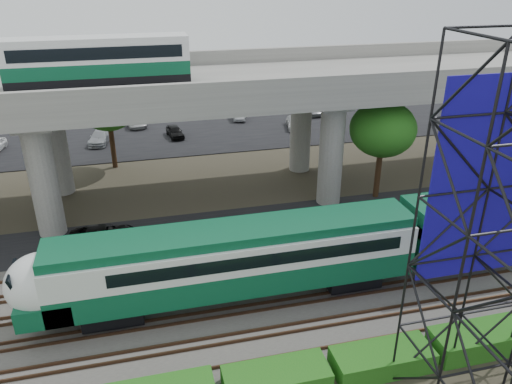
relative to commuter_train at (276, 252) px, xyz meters
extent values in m
plane|color=#474233|center=(-2.75, -2.00, -2.88)|extent=(140.00, 140.00, 0.00)
cube|color=slate|center=(-2.75, 0.00, -2.78)|extent=(90.00, 12.00, 0.20)
cube|color=black|center=(-2.75, 8.50, -2.84)|extent=(90.00, 5.00, 0.08)
cube|color=black|center=(-2.75, 32.00, -2.84)|extent=(90.00, 18.00, 0.08)
cube|color=slate|center=(-2.75, 54.00, -2.87)|extent=(140.00, 40.00, 0.03)
cube|color=#472D1E|center=(-2.75, -4.72, -2.60)|extent=(90.00, 0.08, 0.16)
cube|color=#472D1E|center=(-2.75, -3.28, -2.60)|extent=(90.00, 0.08, 0.16)
cube|color=#472D1E|center=(-2.75, -2.72, -2.60)|extent=(90.00, 0.08, 0.16)
cube|color=#472D1E|center=(-2.75, -1.28, -2.60)|extent=(90.00, 0.08, 0.16)
cube|color=#472D1E|center=(-2.75, -0.72, -2.60)|extent=(90.00, 0.08, 0.16)
cube|color=#472D1E|center=(-2.75, 0.72, -2.60)|extent=(90.00, 0.08, 0.16)
cube|color=#472D1E|center=(-2.75, 1.28, -2.60)|extent=(90.00, 0.08, 0.16)
cube|color=#472D1E|center=(-2.75, 2.72, -2.60)|extent=(90.00, 0.08, 0.16)
cube|color=#472D1E|center=(-2.75, 3.28, -2.60)|extent=(90.00, 0.08, 0.16)
cube|color=#472D1E|center=(-2.75, 4.72, -2.60)|extent=(90.00, 0.08, 0.16)
cube|color=black|center=(-8.62, 0.00, -2.07)|extent=(3.00, 2.20, 0.90)
cube|color=black|center=(4.38, 0.00, -2.07)|extent=(3.00, 2.20, 0.90)
cube|color=#0B5031|center=(-2.12, 0.00, -0.92)|extent=(19.00, 3.00, 1.40)
cube|color=silver|center=(-2.12, 0.00, 0.53)|extent=(19.00, 3.00, 1.50)
cube|color=#0B5031|center=(-2.12, 0.00, 1.53)|extent=(19.00, 2.60, 0.50)
cube|color=black|center=(-1.12, 0.00, 0.58)|extent=(15.00, 3.06, 0.70)
ellipsoid|color=silver|center=(-11.62, 0.00, -0.02)|extent=(3.60, 3.00, 3.20)
cube|color=#0B5031|center=(-11.62, 0.00, -1.07)|extent=(2.60, 3.00, 1.10)
cube|color=black|center=(-12.72, 0.00, 0.48)|extent=(0.48, 2.00, 1.09)
cube|color=#0B5031|center=(11.88, 0.00, 0.08)|extent=(8.00, 3.00, 3.40)
cube|color=#9E9B93|center=(-2.75, 14.00, 5.72)|extent=(80.00, 12.00, 1.20)
cube|color=#9E9B93|center=(-2.75, 8.25, 6.87)|extent=(80.00, 0.50, 1.10)
cube|color=#9E9B93|center=(-2.75, 19.75, 6.87)|extent=(80.00, 0.50, 1.10)
cylinder|color=#9E9B93|center=(-12.75, 10.50, 1.12)|extent=(1.80, 1.80, 8.00)
cylinder|color=#9E9B93|center=(-12.75, 17.50, 1.12)|extent=(1.80, 1.80, 8.00)
cube|color=#9E9B93|center=(-12.75, 14.00, 4.82)|extent=(2.40, 9.00, 0.60)
cylinder|color=#9E9B93|center=(7.25, 10.50, 1.12)|extent=(1.80, 1.80, 8.00)
cylinder|color=#9E9B93|center=(7.25, 17.50, 1.12)|extent=(1.80, 1.80, 8.00)
cube|color=#9E9B93|center=(7.25, 14.00, 4.82)|extent=(2.40, 9.00, 0.60)
cylinder|color=#9E9B93|center=(25.25, 17.50, 1.12)|extent=(1.80, 1.80, 8.00)
cube|color=black|center=(-8.53, 14.00, 6.67)|extent=(12.00, 2.50, 0.70)
cube|color=#0B5031|center=(-8.53, 14.00, 7.47)|extent=(12.00, 2.50, 0.90)
cube|color=silver|center=(-8.53, 14.00, 8.57)|extent=(12.00, 2.50, 1.30)
cube|color=black|center=(-8.53, 14.00, 8.62)|extent=(11.00, 2.56, 0.80)
cube|color=silver|center=(-8.53, 14.00, 9.37)|extent=(12.00, 2.40, 0.30)
cube|color=#185C15|center=(-1.75, -6.30, -2.37)|extent=(4.60, 1.80, 1.03)
cube|color=#185C15|center=(3.25, -6.30, -2.38)|extent=(4.60, 1.80, 1.01)
cube|color=#185C15|center=(8.25, -6.30, -2.32)|extent=(4.60, 1.80, 1.12)
cylinder|color=#382314|center=(11.25, 10.50, -0.48)|extent=(0.44, 0.44, 4.80)
ellipsoid|color=#185C15|center=(11.25, 10.50, 2.72)|extent=(4.94, 4.94, 4.18)
cylinder|color=#382314|center=(-8.75, 22.00, -0.48)|extent=(0.44, 0.44, 4.80)
ellipsoid|color=#185C15|center=(-8.75, 22.00, 2.72)|extent=(4.94, 4.94, 4.18)
imported|color=black|center=(-9.31, 8.11, -2.19)|extent=(4.52, 2.27, 1.23)
imported|color=#B5BABD|center=(-15.77, 34.00, -2.16)|extent=(1.87, 4.04, 1.28)
imported|color=#9B9DA2|center=(-10.21, 29.00, -2.17)|extent=(2.61, 4.63, 1.27)
imported|color=silver|center=(-6.57, 34.00, -2.21)|extent=(2.62, 4.53, 1.19)
imported|color=black|center=(-2.65, 29.00, -2.21)|extent=(1.89, 3.63, 1.18)
imported|color=#A6A8AD|center=(5.38, 34.00, -2.15)|extent=(2.16, 4.16, 1.30)
imported|color=beige|center=(10.54, 29.00, -2.21)|extent=(2.48, 4.35, 1.19)
imported|color=#929598|center=(14.04, 34.00, -2.16)|extent=(2.69, 4.84, 1.28)
camera|label=1|loc=(-6.50, -21.73, 14.06)|focal=35.00mm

